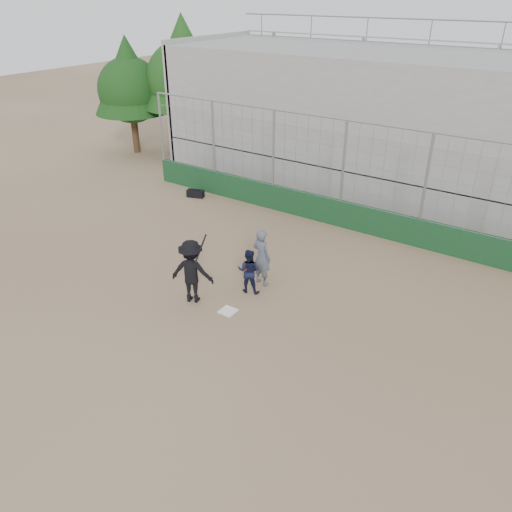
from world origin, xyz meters
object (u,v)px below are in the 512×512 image
Objects in this scene: batter_at_plate at (192,271)px; umpire at (262,260)px; catcher_crouched at (249,278)px; equipment_bag at (195,193)px.

batter_at_plate is 1.25× the size of umpire.
batter_at_plate is 2.09× the size of catcher_crouched.
catcher_crouched is 0.70m from umpire.
batter_at_plate is 2.20m from umpire.
batter_at_plate is 2.57× the size of equipment_bag.
equipment_bag is at bearing 141.79° from catcher_crouched.
umpire reaches higher than equipment_bag.
catcher_crouched is at bearing -38.21° from equipment_bag.
umpire reaches higher than catcher_crouched.
batter_at_plate is 1.73m from catcher_crouched.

